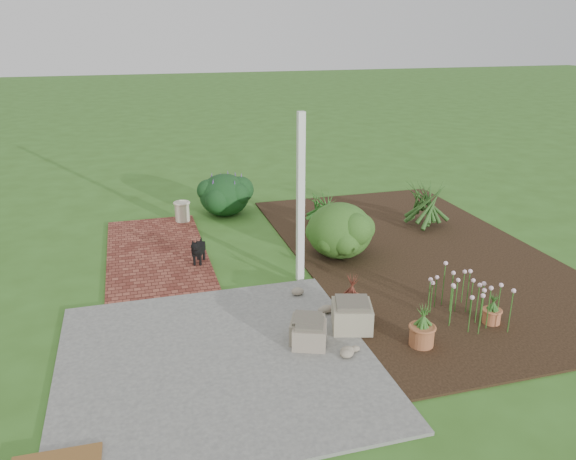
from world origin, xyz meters
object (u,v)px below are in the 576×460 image
object	(u,v)px
stone_trough_near	(310,335)
evergreen_shrub	(340,229)
black_dog	(198,249)
cream_ceramic_urn	(182,212)

from	to	relation	value
stone_trough_near	evergreen_shrub	bearing A→B (deg)	62.16
stone_trough_near	black_dog	xyz separation A→B (m)	(-0.94, 2.78, 0.12)
cream_ceramic_urn	stone_trough_near	bearing A→B (deg)	-78.89
black_dog	stone_trough_near	bearing A→B (deg)	-49.51
stone_trough_near	evergreen_shrub	size ratio (longest dim) A/B	0.36
cream_ceramic_urn	evergreen_shrub	size ratio (longest dim) A/B	0.35
cream_ceramic_urn	black_dog	bearing A→B (deg)	-89.28
cream_ceramic_urn	evergreen_shrub	bearing A→B (deg)	-46.36
black_dog	cream_ceramic_urn	distance (m)	2.15
black_dog	evergreen_shrub	distance (m)	2.30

